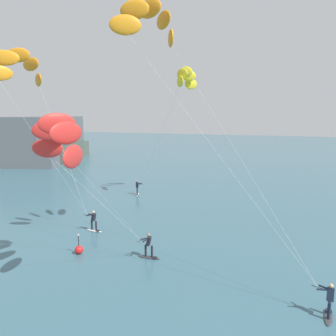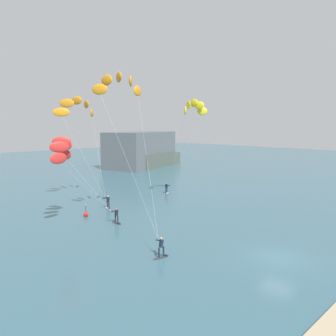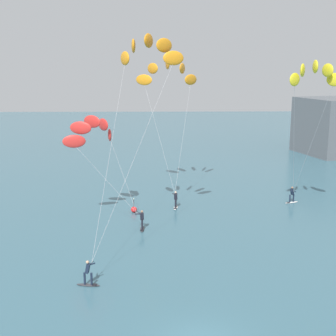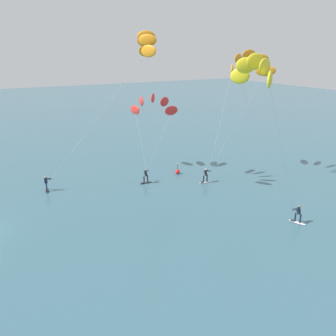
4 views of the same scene
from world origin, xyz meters
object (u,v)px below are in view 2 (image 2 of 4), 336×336
(kitesurfer_mid_water, at_px, (120,89))
(kitesurfer_downwind, at_px, (78,110))
(marker_buoy, at_px, (86,214))
(kitesurfer_nearshore, at_px, (64,152))
(kitesurfer_far_out, at_px, (192,112))

(kitesurfer_mid_water, bearing_deg, kitesurfer_downwind, 80.81)
(marker_buoy, bearing_deg, kitesurfer_downwind, 63.67)
(kitesurfer_nearshore, height_order, kitesurfer_downwind, kitesurfer_downwind)
(kitesurfer_mid_water, bearing_deg, kitesurfer_far_out, 9.28)
(kitesurfer_mid_water, xyz_separation_m, marker_buoy, (-1.44, 5.04, -13.85))
(kitesurfer_nearshore, relative_size, marker_buoy, 6.75)
(kitesurfer_far_out, bearing_deg, kitesurfer_mid_water, -170.72)
(kitesurfer_nearshore, xyz_separation_m, kitesurfer_mid_water, (4.71, -3.43, 6.39))
(marker_buoy, bearing_deg, kitesurfer_nearshore, -153.84)
(kitesurfer_downwind, height_order, marker_buoy, kitesurfer_downwind)
(kitesurfer_far_out, distance_m, kitesurfer_downwind, 15.29)
(kitesurfer_downwind, bearing_deg, kitesurfer_far_out, -38.61)
(kitesurfer_far_out, bearing_deg, kitesurfer_downwind, 141.39)
(kitesurfer_nearshore, height_order, kitesurfer_mid_water, kitesurfer_mid_water)
(kitesurfer_far_out, height_order, marker_buoy, kitesurfer_far_out)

